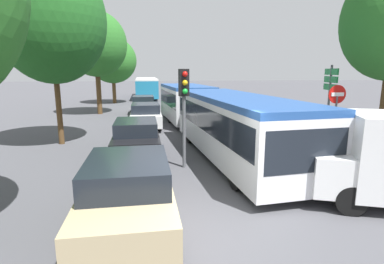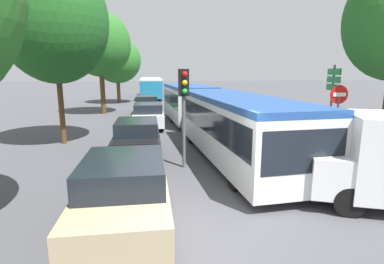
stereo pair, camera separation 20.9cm
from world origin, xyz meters
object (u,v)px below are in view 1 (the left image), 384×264
at_px(direction_sign_post, 330,88).
at_px(queued_car_green, 143,105).
at_px(tree_left_distant, 113,60).
at_px(tree_left_far, 96,44).
at_px(queued_car_tan, 128,191).
at_px(tree_left_mid, 52,23).
at_px(articulated_bus, 208,111).
at_px(no_entry_sign, 336,110).
at_px(traffic_light, 184,96).
at_px(queued_car_black, 137,137).
at_px(city_bus_rear, 147,86).
at_px(queued_car_white, 146,115).

bearing_deg(direction_sign_post, queued_car_green, -42.00).
bearing_deg(queued_car_green, tree_left_distant, 19.01).
bearing_deg(tree_left_far, queued_car_green, -7.58).
bearing_deg(queued_car_tan, tree_left_mid, 22.92).
bearing_deg(tree_left_distant, articulated_bus, -70.05).
relative_size(no_entry_sign, tree_left_far, 0.36).
relative_size(articulated_bus, traffic_light, 4.86).
xyz_separation_m(queued_car_tan, queued_car_black, (-0.07, 5.61, -0.04)).
bearing_deg(no_entry_sign, tree_left_distant, -153.99).
relative_size(queued_car_tan, queued_car_green, 1.05).
distance_m(city_bus_rear, queued_car_green, 15.28).
distance_m(articulated_bus, direction_sign_post, 5.65).
bearing_deg(queued_car_black, direction_sign_post, -86.13).
xyz_separation_m(queued_car_white, queued_car_green, (-0.27, 5.88, -0.00)).
height_order(queued_car_white, traffic_light, traffic_light).
bearing_deg(queued_car_tan, traffic_light, -24.87).
relative_size(city_bus_rear, tree_left_mid, 1.39).
bearing_deg(traffic_light, queued_car_white, -178.75).
height_order(direction_sign_post, tree_left_far, tree_left_far).
bearing_deg(tree_left_mid, tree_left_far, 89.42).
bearing_deg(direction_sign_post, tree_left_mid, 2.87).
distance_m(queued_car_white, tree_left_mid, 7.05).
distance_m(queued_car_black, queued_car_white, 6.12).
height_order(articulated_bus, tree_left_far, tree_left_far).
xyz_separation_m(queued_car_tan, queued_car_white, (0.21, 11.72, -0.04)).
bearing_deg(traffic_light, queued_car_green, 178.06).
height_order(queued_car_black, queued_car_white, queued_car_white).
bearing_deg(tree_left_distant, tree_left_mid, -90.97).
distance_m(city_bus_rear, direction_sign_post, 27.85).
bearing_deg(traffic_light, city_bus_rear, 174.20).
bearing_deg(queued_car_black, tree_left_far, 14.08).
bearing_deg(traffic_light, tree_left_distant, -176.66).
bearing_deg(tree_left_far, traffic_light, -70.24).
bearing_deg(tree_left_mid, no_entry_sign, -18.86).
relative_size(queued_car_green, traffic_light, 1.22).
height_order(queued_car_green, no_entry_sign, no_entry_sign).
xyz_separation_m(city_bus_rear, direction_sign_post, (8.54, -26.48, 1.15)).
xyz_separation_m(articulated_bus, queued_car_green, (-3.38, 9.48, -0.68)).
xyz_separation_m(queued_car_green, no_entry_sign, (7.57, -13.39, 1.15)).
relative_size(articulated_bus, queued_car_black, 3.98).
relative_size(queued_car_tan, no_entry_sign, 1.56).
relative_size(direction_sign_post, tree_left_mid, 0.44).
bearing_deg(tree_left_distant, queued_car_tan, -82.89).
height_order(queued_car_green, traffic_light, traffic_light).
height_order(queued_car_green, direction_sign_post, direction_sign_post).
height_order(city_bus_rear, queued_car_white, city_bus_rear).
bearing_deg(tree_left_distant, queued_car_black, -81.19).
distance_m(traffic_light, direction_sign_post, 7.40).
relative_size(direction_sign_post, tree_left_distant, 0.53).
relative_size(tree_left_mid, tree_left_distant, 1.22).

